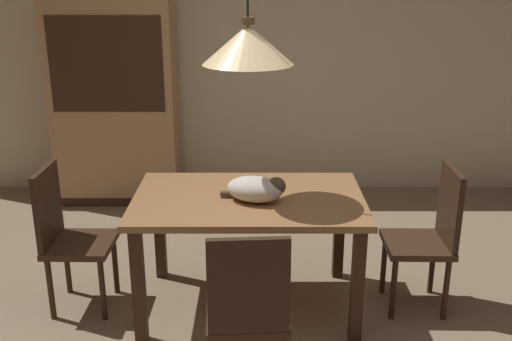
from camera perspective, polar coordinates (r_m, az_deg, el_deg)
back_wall at (r=5.65m, az=0.31°, el=12.49°), size 6.40×0.10×2.90m
dining_table at (r=3.65m, az=-0.58°, el=-4.00°), size 1.40×0.90×0.75m
chair_left_side at (r=3.89m, az=-17.52°, el=-5.66°), size 0.41×0.41×0.93m
chair_right_side at (r=3.86m, az=16.50°, el=-5.74°), size 0.41×0.41×0.93m
chair_near_front at (r=2.93m, az=-0.69°, el=-13.11°), size 0.43×0.43×0.93m
cat_sleeping at (r=3.52m, az=0.20°, el=-1.78°), size 0.40×0.31×0.16m
pendant_lamp at (r=3.39m, az=-0.64°, el=12.02°), size 0.52×0.52×1.30m
hutch_bookcase at (r=5.56m, az=-13.18°, el=6.04°), size 1.12×0.45×1.85m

